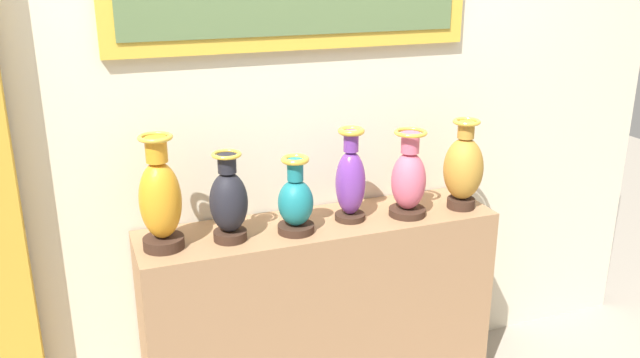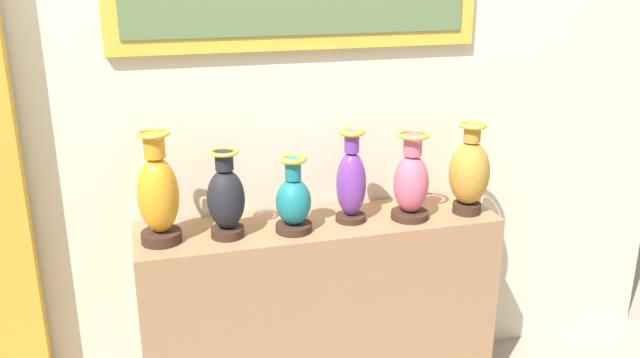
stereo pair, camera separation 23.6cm
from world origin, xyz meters
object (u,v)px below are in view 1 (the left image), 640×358
at_px(vase_amber, 160,200).
at_px(vase_ochre, 463,168).
at_px(vase_violet, 350,180).
at_px(vase_teal, 296,202).
at_px(vase_onyx, 229,202).
at_px(vase_rose, 409,179).

height_order(vase_amber, vase_ochre, vase_amber).
bearing_deg(vase_violet, vase_teal, -170.04).
relative_size(vase_amber, vase_ochre, 1.12).
distance_m(vase_onyx, vase_teal, 0.26).
bearing_deg(vase_ochre, vase_violet, 174.67).
height_order(vase_amber, vase_onyx, vase_amber).
bearing_deg(vase_amber, vase_ochre, -1.60).
distance_m(vase_teal, vase_rose, 0.50).
bearing_deg(vase_violet, vase_rose, -9.64).
height_order(vase_amber, vase_violet, vase_amber).
xyz_separation_m(vase_teal, vase_violet, (0.25, 0.04, 0.04)).
relative_size(vase_onyx, vase_teal, 1.13).
distance_m(vase_onyx, vase_ochre, 1.02).
distance_m(vase_amber, vase_rose, 1.01).
relative_size(vase_teal, vase_ochre, 0.79).
bearing_deg(vase_ochre, vase_teal, 179.79).
xyz_separation_m(vase_onyx, vase_ochre, (1.02, -0.02, 0.02)).
height_order(vase_rose, vase_ochre, vase_ochre).
height_order(vase_amber, vase_rose, vase_amber).
xyz_separation_m(vase_amber, vase_violet, (0.76, 0.01, -0.02)).
bearing_deg(vase_violet, vase_amber, -179.12).
relative_size(vase_amber, vase_teal, 1.41).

